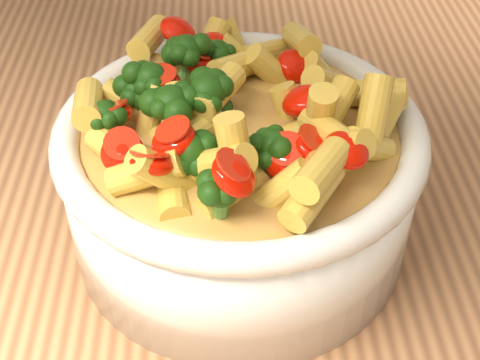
{
  "coord_description": "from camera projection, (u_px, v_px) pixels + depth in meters",
  "views": [
    {
      "loc": [
        -0.09,
        -0.36,
        1.26
      ],
      "look_at": [
        -0.08,
        -0.01,
        0.95
      ],
      "focal_mm": 50.0,
      "sensor_mm": 36.0,
      "label": 1
    }
  ],
  "objects": [
    {
      "name": "serving_bowl",
      "position": [
        240.0,
        179.0,
        0.47
      ],
      "size": [
        0.25,
        0.25,
        0.11
      ],
      "color": "white",
      "rests_on": "table"
    },
    {
      "name": "pasta_salad",
      "position": [
        240.0,
        100.0,
        0.42
      ],
      "size": [
        0.2,
        0.2,
        0.04
      ],
      "color": "#FAC04E",
      "rests_on": "serving_bowl"
    },
    {
      "name": "table",
      "position": [
        329.0,
        309.0,
        0.57
      ],
      "size": [
        1.2,
        0.8,
        0.9
      ],
      "color": "#BA7E50",
      "rests_on": "ground"
    }
  ]
}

